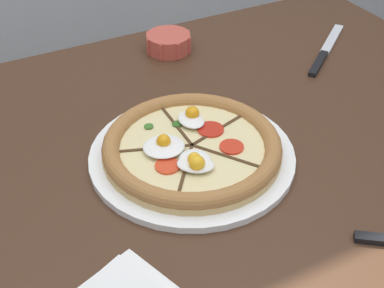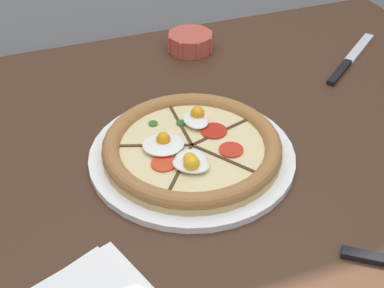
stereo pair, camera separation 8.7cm
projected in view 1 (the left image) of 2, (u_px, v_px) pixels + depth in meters
The scene contains 4 objects.
dining_table at pixel (209, 198), 0.95m from camera, with size 1.29×0.98×0.75m.
pizza at pixel (192, 149), 0.88m from camera, with size 0.34×0.34×0.06m.
ramekin_bowl at pixel (169, 42), 1.18m from camera, with size 0.10×0.10×0.04m.
knife_spare at pixel (326, 50), 1.19m from camera, with size 0.21×0.17×0.01m.
Camera 1 is at (-0.35, -0.60, 1.31)m, focal length 50.00 mm.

